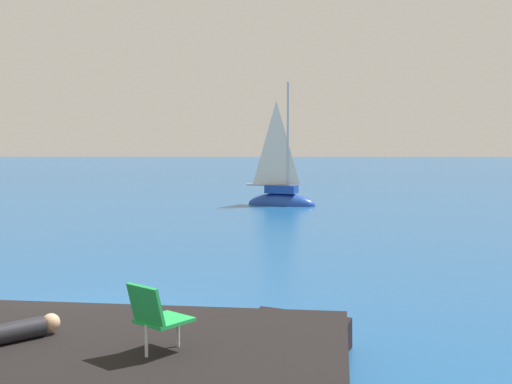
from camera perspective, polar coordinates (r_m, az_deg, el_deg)
The scene contains 5 objects.
ground_plane at distance 12.12m, azimuth -14.17°, elevation -10.94°, with size 160.00×160.00×0.00m, color navy.
boulder_seaward at distance 10.37m, azimuth 3.24°, elevation -13.57°, with size 1.50×1.20×0.83m, color black.
boulder_inland at distance 10.11m, azimuth -17.80°, elevation -14.31°, with size 1.41×1.13×0.78m, color black.
sailboat_near at distance 30.62m, azimuth 2.15°, elevation -0.50°, with size 3.40×2.13×6.13m.
beach_chair at distance 7.53m, azimuth -8.51°, elevation -10.28°, with size 0.75×0.76×0.80m.
Camera 1 is at (3.00, -11.27, 3.32)m, focal length 46.93 mm.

